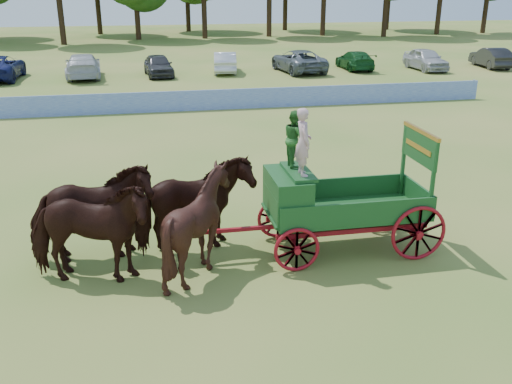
% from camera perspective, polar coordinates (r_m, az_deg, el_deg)
% --- Properties ---
extents(ground, '(160.00, 160.00, 0.00)m').
position_cam_1_polar(ground, '(14.60, 17.20, -6.41)').
color(ground, olive).
rests_on(ground, ground).
extents(horse_lead_left, '(3.07, 1.88, 2.41)m').
position_cam_1_polar(horse_lead_left, '(12.95, -16.42, -3.95)').
color(horse_lead_left, black).
rests_on(horse_lead_left, ground).
extents(horse_lead_right, '(2.95, 1.53, 2.41)m').
position_cam_1_polar(horse_lead_right, '(13.96, -16.09, -2.12)').
color(horse_lead_right, black).
rests_on(horse_lead_right, ground).
extents(horse_wheel_left, '(2.54, 2.35, 2.42)m').
position_cam_1_polar(horse_wheel_left, '(12.91, -5.77, -3.23)').
color(horse_wheel_left, black).
rests_on(horse_wheel_left, ground).
extents(horse_wheel_right, '(3.09, 1.97, 2.41)m').
position_cam_1_polar(horse_wheel_right, '(13.92, -6.23, -1.45)').
color(horse_wheel_right, black).
rests_on(horse_wheel_right, ground).
extents(farm_dray, '(6.00, 2.00, 3.71)m').
position_cam_1_polar(farm_dray, '(13.85, 6.31, -0.01)').
color(farm_dray, maroon).
rests_on(farm_dray, ground).
extents(sponsor_banner, '(26.00, 0.08, 1.05)m').
position_cam_1_polar(sponsor_banner, '(30.45, -0.37, 9.35)').
color(sponsor_banner, '#2146B7').
rests_on(sponsor_banner, ground).
extents(parked_cars, '(48.28, 6.77, 1.65)m').
position_cam_1_polar(parked_cars, '(41.79, -7.23, 12.57)').
color(parked_cars, silver).
rests_on(parked_cars, ground).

